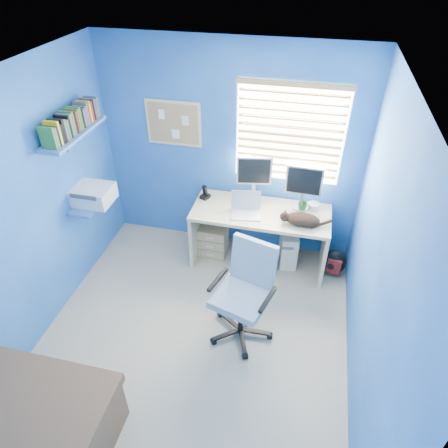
% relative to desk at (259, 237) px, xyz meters
% --- Properties ---
extents(floor, '(3.00, 3.20, 0.00)m').
position_rel_desk_xyz_m(floor, '(-0.44, -1.26, -0.37)').
color(floor, '#BAAE90').
rests_on(floor, ground).
extents(ceiling, '(3.00, 3.20, 0.00)m').
position_rel_desk_xyz_m(ceiling, '(-0.44, -1.26, 2.13)').
color(ceiling, white).
rests_on(ceiling, wall_back).
extents(wall_back, '(3.00, 0.01, 2.50)m').
position_rel_desk_xyz_m(wall_back, '(-0.44, 0.34, 0.88)').
color(wall_back, '#1C52A4').
rests_on(wall_back, ground).
extents(wall_front, '(3.00, 0.01, 2.50)m').
position_rel_desk_xyz_m(wall_front, '(-0.44, -2.86, 0.88)').
color(wall_front, '#1C52A4').
rests_on(wall_front, ground).
extents(wall_left, '(0.01, 3.20, 2.50)m').
position_rel_desk_xyz_m(wall_left, '(-1.94, -1.26, 0.88)').
color(wall_left, '#1C52A4').
rests_on(wall_left, ground).
extents(wall_right, '(0.01, 3.20, 2.50)m').
position_rel_desk_xyz_m(wall_right, '(1.06, -1.26, 0.88)').
color(wall_right, '#1C52A4').
rests_on(wall_right, ground).
extents(desk, '(1.56, 0.65, 0.74)m').
position_rel_desk_xyz_m(desk, '(0.00, 0.00, 0.00)').
color(desk, beige).
rests_on(desk, floor).
extents(laptop, '(0.37, 0.31, 0.22)m').
position_rel_desk_xyz_m(laptop, '(-0.16, -0.11, 0.48)').
color(laptop, silver).
rests_on(laptop, desk).
extents(monitor_left, '(0.42, 0.19, 0.54)m').
position_rel_desk_xyz_m(monitor_left, '(-0.14, 0.26, 0.64)').
color(monitor_left, silver).
rests_on(monitor_left, desk).
extents(monitor_right, '(0.40, 0.13, 0.54)m').
position_rel_desk_xyz_m(monitor_right, '(0.43, 0.17, 0.64)').
color(monitor_right, silver).
rests_on(monitor_right, desk).
extents(phone, '(0.12, 0.14, 0.17)m').
position_rel_desk_xyz_m(phone, '(-0.69, 0.12, 0.45)').
color(phone, black).
rests_on(phone, desk).
extents(mug, '(0.10, 0.09, 0.10)m').
position_rel_desk_xyz_m(mug, '(0.45, 0.13, 0.42)').
color(mug, '#2B6B26').
rests_on(mug, desk).
extents(cd_spindle, '(0.13, 0.13, 0.07)m').
position_rel_desk_xyz_m(cd_spindle, '(0.57, 0.19, 0.41)').
color(cd_spindle, silver).
rests_on(cd_spindle, desk).
extents(cat, '(0.37, 0.21, 0.13)m').
position_rel_desk_xyz_m(cat, '(0.47, -0.14, 0.44)').
color(cat, black).
rests_on(cat, desk).
extents(tower_pc, '(0.26, 0.46, 0.45)m').
position_rel_desk_xyz_m(tower_pc, '(0.35, 0.10, -0.14)').
color(tower_pc, beige).
rests_on(tower_pc, floor).
extents(drawer_boxes, '(0.35, 0.28, 0.41)m').
position_rel_desk_xyz_m(drawer_boxes, '(-0.58, 0.03, -0.17)').
color(drawer_boxes, tan).
rests_on(drawer_boxes, floor).
extents(yellow_book, '(0.03, 0.17, 0.24)m').
position_rel_desk_xyz_m(yellow_book, '(0.21, -0.10, -0.25)').
color(yellow_book, yellow).
rests_on(yellow_book, floor).
extents(backpack, '(0.32, 0.27, 0.33)m').
position_rel_desk_xyz_m(backpack, '(0.90, -0.01, -0.21)').
color(backpack, black).
rests_on(backpack, floor).
extents(bed_corner, '(1.14, 0.81, 0.55)m').
position_rel_desk_xyz_m(bed_corner, '(-1.32, -2.57, -0.10)').
color(bed_corner, brown).
rests_on(bed_corner, floor).
extents(office_chair, '(0.74, 0.74, 1.03)m').
position_rel_desk_xyz_m(office_chair, '(0.02, -1.08, 0.01)').
color(office_chair, black).
rests_on(office_chair, floor).
extents(window_blinds, '(1.15, 0.05, 1.10)m').
position_rel_desk_xyz_m(window_blinds, '(0.21, 0.31, 1.18)').
color(window_blinds, white).
rests_on(window_blinds, ground).
extents(corkboard, '(0.64, 0.02, 0.52)m').
position_rel_desk_xyz_m(corkboard, '(-1.09, 0.33, 1.18)').
color(corkboard, beige).
rests_on(corkboard, ground).
extents(wall_shelves, '(0.42, 0.90, 1.05)m').
position_rel_desk_xyz_m(wall_shelves, '(-1.79, -0.51, 1.06)').
color(wall_shelves, '#4374B9').
rests_on(wall_shelves, ground).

